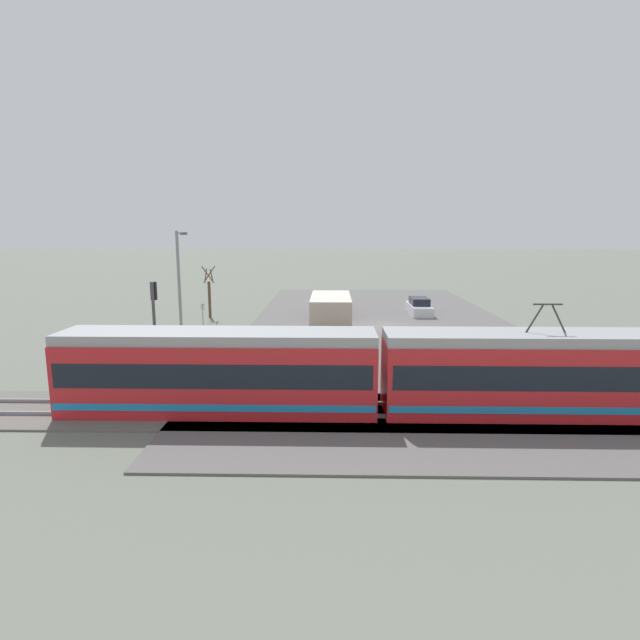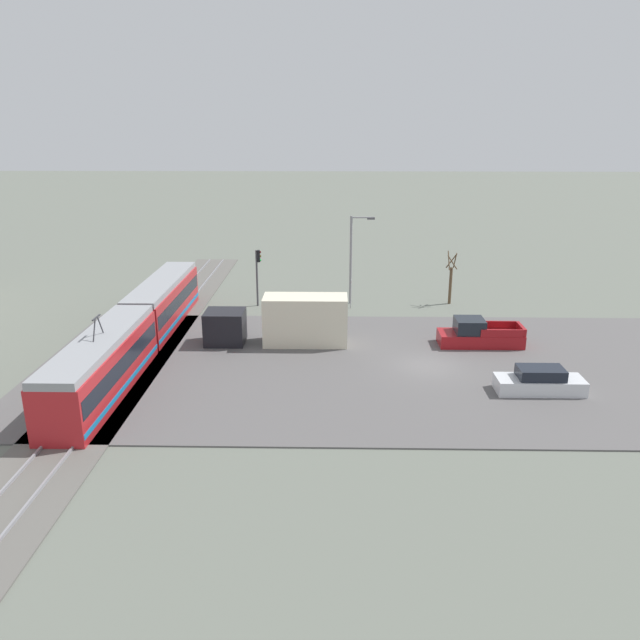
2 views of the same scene
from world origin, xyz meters
TOP-DOWN VIEW (x-y plane):
  - ground_plane at (0.00, 0.00)m, footprint 320.00×320.00m
  - road_surface at (0.00, 0.00)m, footprint 20.19×47.28m
  - rail_bed at (0.00, 18.31)m, footprint 61.37×4.40m
  - light_rail_tram at (2.00, 18.31)m, footprint 25.05×2.57m
  - box_truck at (3.95, 8.92)m, footprint 2.36×9.45m
  - pickup_truck at (3.87, -3.90)m, footprint 2.01×5.50m
  - sedan_car_0 at (-3.71, -5.56)m, footprint 1.71×4.75m
  - traffic_light_pole at (13.17, 11.83)m, footprint 0.28×0.47m
  - street_tree at (14.10, -3.80)m, footprint 1.03×0.86m
  - street_lamp_near_crossing at (14.08, 4.14)m, footprint 0.36×1.95m
  - no_parking_sign at (12.57, 4.37)m, footprint 0.32×0.08m

SIDE VIEW (x-z plane):
  - ground_plane at x=0.00m, z-range 0.00..0.00m
  - road_surface at x=0.00m, z-range 0.00..0.08m
  - rail_bed at x=0.00m, z-range -0.06..0.16m
  - sedan_car_0 at x=-3.71m, z-range -0.05..1.38m
  - pickup_truck at x=3.87m, z-range -0.14..1.67m
  - no_parking_sign at x=12.57m, z-range 0.25..2.62m
  - box_truck at x=3.95m, z-range -0.05..3.21m
  - light_rail_tram at x=2.00m, z-range -0.53..3.83m
  - street_tree at x=14.10m, z-range -0.20..4.13m
  - traffic_light_pole at x=13.17m, z-range 0.71..5.29m
  - street_lamp_near_crossing at x=14.08m, z-range 0.61..7.79m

